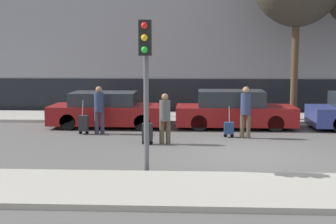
{
  "coord_description": "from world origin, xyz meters",
  "views": [
    {
      "loc": [
        -1.63,
        -13.08,
        2.86
      ],
      "look_at": [
        -2.39,
        1.8,
        0.95
      ],
      "focal_mm": 50.0,
      "sensor_mm": 36.0,
      "label": 1
    }
  ],
  "objects_px": {
    "pedestrian_left": "(99,107)",
    "trolley_right": "(229,128)",
    "trolley_left": "(84,123)",
    "parked_car_1": "(234,111)",
    "traffic_light": "(146,65)",
    "pedestrian_right": "(246,109)",
    "parked_car_0": "(108,111)",
    "pedestrian_center": "(165,116)",
    "parked_bicycle": "(148,108)",
    "trolley_center": "(147,132)"
  },
  "relations": [
    {
      "from": "trolley_left",
      "to": "trolley_center",
      "type": "relative_size",
      "value": 1.0
    },
    {
      "from": "pedestrian_center",
      "to": "trolley_center",
      "type": "height_order",
      "value": "pedestrian_center"
    },
    {
      "from": "pedestrian_center",
      "to": "traffic_light",
      "type": "xyz_separation_m",
      "value": [
        -0.23,
        -3.67,
        1.66
      ]
    },
    {
      "from": "pedestrian_right",
      "to": "trolley_center",
      "type": "bearing_deg",
      "value": -144.85
    },
    {
      "from": "trolley_left",
      "to": "parked_bicycle",
      "type": "bearing_deg",
      "value": 63.7
    },
    {
      "from": "parked_car_1",
      "to": "trolley_center",
      "type": "distance_m",
      "value": 4.47
    },
    {
      "from": "parked_car_0",
      "to": "pedestrian_left",
      "type": "xyz_separation_m",
      "value": [
        -0.02,
        -1.54,
        0.31
      ]
    },
    {
      "from": "pedestrian_left",
      "to": "pedestrian_right",
      "type": "height_order",
      "value": "pedestrian_right"
    },
    {
      "from": "pedestrian_center",
      "to": "parked_car_0",
      "type": "bearing_deg",
      "value": 117.77
    },
    {
      "from": "trolley_center",
      "to": "trolley_right",
      "type": "xyz_separation_m",
      "value": [
        2.63,
        1.36,
        -0.07
      ]
    },
    {
      "from": "pedestrian_left",
      "to": "trolley_left",
      "type": "distance_m",
      "value": 0.79
    },
    {
      "from": "trolley_left",
      "to": "trolley_right",
      "type": "relative_size",
      "value": 1.14
    },
    {
      "from": "parked_car_1",
      "to": "pedestrian_center",
      "type": "relative_size",
      "value": 2.8
    },
    {
      "from": "pedestrian_center",
      "to": "parked_bicycle",
      "type": "relative_size",
      "value": 0.9
    },
    {
      "from": "parked_car_1",
      "to": "pedestrian_center",
      "type": "height_order",
      "value": "pedestrian_center"
    },
    {
      "from": "traffic_light",
      "to": "parked_bicycle",
      "type": "relative_size",
      "value": 2.02
    },
    {
      "from": "parked_bicycle",
      "to": "trolley_left",
      "type": "bearing_deg",
      "value": -116.3
    },
    {
      "from": "parked_car_1",
      "to": "trolley_center",
      "type": "xyz_separation_m",
      "value": [
        -2.98,
        -3.32,
        -0.28
      ]
    },
    {
      "from": "pedestrian_right",
      "to": "pedestrian_center",
      "type": "bearing_deg",
      "value": -142.45
    },
    {
      "from": "trolley_center",
      "to": "parked_bicycle",
      "type": "distance_m",
      "value": 5.58
    },
    {
      "from": "parked_car_1",
      "to": "traffic_light",
      "type": "bearing_deg",
      "value": -111.11
    },
    {
      "from": "trolley_center",
      "to": "pedestrian_right",
      "type": "xyz_separation_m",
      "value": [
        3.17,
        1.22,
        0.6
      ]
    },
    {
      "from": "parked_car_1",
      "to": "traffic_light",
      "type": "distance_m",
      "value": 7.64
    },
    {
      "from": "trolley_left",
      "to": "parked_car_0",
      "type": "bearing_deg",
      "value": 71.62
    },
    {
      "from": "trolley_left",
      "to": "pedestrian_right",
      "type": "distance_m",
      "value": 5.62
    },
    {
      "from": "trolley_center",
      "to": "traffic_light",
      "type": "height_order",
      "value": "traffic_light"
    },
    {
      "from": "trolley_left",
      "to": "pedestrian_center",
      "type": "xyz_separation_m",
      "value": [
        2.95,
        -1.61,
        0.51
      ]
    },
    {
      "from": "pedestrian_left",
      "to": "trolley_center",
      "type": "xyz_separation_m",
      "value": [
        1.87,
        -1.82,
        -0.56
      ]
    },
    {
      "from": "pedestrian_center",
      "to": "pedestrian_left",
      "type": "bearing_deg",
      "value": 135.83
    },
    {
      "from": "pedestrian_left",
      "to": "trolley_right",
      "type": "xyz_separation_m",
      "value": [
        4.5,
        -0.46,
        -0.64
      ]
    },
    {
      "from": "parked_car_0",
      "to": "parked_car_1",
      "type": "xyz_separation_m",
      "value": [
        4.83,
        -0.03,
        0.03
      ]
    },
    {
      "from": "pedestrian_left",
      "to": "traffic_light",
      "type": "height_order",
      "value": "traffic_light"
    },
    {
      "from": "trolley_right",
      "to": "traffic_light",
      "type": "relative_size",
      "value": 0.29
    },
    {
      "from": "parked_car_1",
      "to": "pedestrian_center",
      "type": "bearing_deg",
      "value": -126.91
    },
    {
      "from": "parked_car_0",
      "to": "trolley_left",
      "type": "distance_m",
      "value": 1.77
    },
    {
      "from": "parked_car_1",
      "to": "parked_bicycle",
      "type": "relative_size",
      "value": 2.52
    },
    {
      "from": "trolley_left",
      "to": "traffic_light",
      "type": "relative_size",
      "value": 0.34
    },
    {
      "from": "traffic_light",
      "to": "trolley_right",
      "type": "bearing_deg",
      "value": 64.82
    },
    {
      "from": "traffic_light",
      "to": "parked_bicycle",
      "type": "xyz_separation_m",
      "value": [
        -0.8,
        9.14,
        -2.07
      ]
    },
    {
      "from": "parked_car_1",
      "to": "pedestrian_right",
      "type": "relative_size",
      "value": 2.57
    },
    {
      "from": "trolley_center",
      "to": "pedestrian_right",
      "type": "distance_m",
      "value": 3.45
    },
    {
      "from": "trolley_center",
      "to": "trolley_right",
      "type": "relative_size",
      "value": 1.14
    },
    {
      "from": "trolley_right",
      "to": "pedestrian_right",
      "type": "bearing_deg",
      "value": -13.94
    },
    {
      "from": "parked_car_1",
      "to": "trolley_right",
      "type": "relative_size",
      "value": 4.22
    },
    {
      "from": "pedestrian_right",
      "to": "traffic_light",
      "type": "xyz_separation_m",
      "value": [
        -2.86,
        -4.81,
        1.57
      ]
    },
    {
      "from": "parked_car_0",
      "to": "parked_car_1",
      "type": "bearing_deg",
      "value": -0.39
    },
    {
      "from": "trolley_center",
      "to": "traffic_light",
      "type": "xyz_separation_m",
      "value": [
        0.31,
        -3.59,
        2.17
      ]
    },
    {
      "from": "parked_car_0",
      "to": "pedestrian_right",
      "type": "distance_m",
      "value": 5.46
    },
    {
      "from": "pedestrian_center",
      "to": "traffic_light",
      "type": "bearing_deg",
      "value": -102.1
    },
    {
      "from": "parked_car_1",
      "to": "trolley_right",
      "type": "xyz_separation_m",
      "value": [
        -0.34,
        -1.96,
        -0.35
      ]
    }
  ]
}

